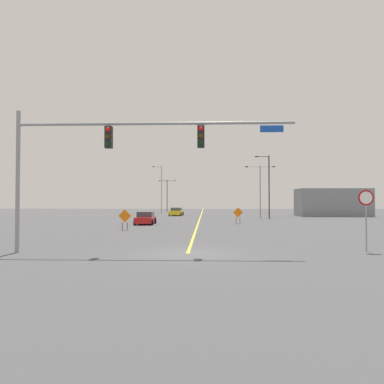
{
  "coord_description": "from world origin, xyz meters",
  "views": [
    {
      "loc": [
        0.86,
        -17.34,
        2.49
      ],
      "look_at": [
        -1.05,
        33.03,
        3.71
      ],
      "focal_mm": 34.23,
      "sensor_mm": 36.0,
      "label": 1
    }
  ],
  "objects_px": {
    "traffic_signal_assembly": "(111,147)",
    "car_yellow_near": "(176,212)",
    "construction_sign_left_shoulder": "(125,217)",
    "street_lamp_mid_left": "(167,192)",
    "street_lamp_far_right": "(260,186)",
    "street_lamp_near_right": "(161,187)",
    "construction_sign_right_shoulder": "(238,213)",
    "car_red_passing": "(145,218)",
    "stop_sign": "(366,208)",
    "street_lamp_mid_right": "(268,184)"
  },
  "relations": [
    {
      "from": "car_red_passing",
      "to": "car_yellow_near",
      "type": "relative_size",
      "value": 1.0
    },
    {
      "from": "traffic_signal_assembly",
      "to": "construction_sign_left_shoulder",
      "type": "xyz_separation_m",
      "value": [
        -2.37,
        13.73,
        -3.95
      ]
    },
    {
      "from": "traffic_signal_assembly",
      "to": "car_red_passing",
      "type": "relative_size",
      "value": 3.24
    },
    {
      "from": "traffic_signal_assembly",
      "to": "street_lamp_mid_left",
      "type": "relative_size",
      "value": 1.82
    },
    {
      "from": "traffic_signal_assembly",
      "to": "car_yellow_near",
      "type": "height_order",
      "value": "traffic_signal_assembly"
    },
    {
      "from": "car_red_passing",
      "to": "street_lamp_mid_right",
      "type": "bearing_deg",
      "value": 41.54
    },
    {
      "from": "traffic_signal_assembly",
      "to": "street_lamp_far_right",
      "type": "distance_m",
      "value": 40.23
    },
    {
      "from": "street_lamp_mid_left",
      "to": "construction_sign_right_shoulder",
      "type": "height_order",
      "value": "street_lamp_mid_left"
    },
    {
      "from": "stop_sign",
      "to": "street_lamp_near_right",
      "type": "relative_size",
      "value": 0.31
    },
    {
      "from": "street_lamp_far_right",
      "to": "car_red_passing",
      "type": "height_order",
      "value": "street_lamp_far_right"
    },
    {
      "from": "construction_sign_right_shoulder",
      "to": "stop_sign",
      "type": "bearing_deg",
      "value": -78.51
    },
    {
      "from": "construction_sign_left_shoulder",
      "to": "street_lamp_mid_left",
      "type": "bearing_deg",
      "value": 92.3
    },
    {
      "from": "construction_sign_right_shoulder",
      "to": "street_lamp_mid_left",
      "type": "bearing_deg",
      "value": 105.34
    },
    {
      "from": "traffic_signal_assembly",
      "to": "construction_sign_right_shoulder",
      "type": "bearing_deg",
      "value": 70.3
    },
    {
      "from": "street_lamp_far_right",
      "to": "street_lamp_mid_left",
      "type": "bearing_deg",
      "value": 119.75
    },
    {
      "from": "traffic_signal_assembly",
      "to": "car_yellow_near",
      "type": "xyz_separation_m",
      "value": [
        -0.41,
        44.27,
        -4.42
      ]
    },
    {
      "from": "construction_sign_left_shoulder",
      "to": "construction_sign_right_shoulder",
      "type": "bearing_deg",
      "value": 40.0
    },
    {
      "from": "street_lamp_mid_left",
      "to": "street_lamp_far_right",
      "type": "height_order",
      "value": "street_lamp_far_right"
    },
    {
      "from": "construction_sign_right_shoulder",
      "to": "car_red_passing",
      "type": "xyz_separation_m",
      "value": [
        -9.92,
        -1.05,
        -0.49
      ]
    },
    {
      "from": "traffic_signal_assembly",
      "to": "car_yellow_near",
      "type": "relative_size",
      "value": 3.24
    },
    {
      "from": "traffic_signal_assembly",
      "to": "stop_sign",
      "type": "relative_size",
      "value": 4.43
    },
    {
      "from": "construction_sign_right_shoulder",
      "to": "car_yellow_near",
      "type": "height_order",
      "value": "construction_sign_right_shoulder"
    },
    {
      "from": "car_red_passing",
      "to": "car_yellow_near",
      "type": "height_order",
      "value": "car_yellow_near"
    },
    {
      "from": "car_red_passing",
      "to": "car_yellow_near",
      "type": "bearing_deg",
      "value": 86.34
    },
    {
      "from": "traffic_signal_assembly",
      "to": "street_lamp_near_right",
      "type": "xyz_separation_m",
      "value": [
        -4.9,
        59.19,
        0.3
      ]
    },
    {
      "from": "construction_sign_left_shoulder",
      "to": "traffic_signal_assembly",
      "type": "bearing_deg",
      "value": -80.2
    },
    {
      "from": "street_lamp_near_right",
      "to": "street_lamp_far_right",
      "type": "distance_m",
      "value": 27.48
    },
    {
      "from": "construction_sign_right_shoulder",
      "to": "car_red_passing",
      "type": "relative_size",
      "value": 0.43
    },
    {
      "from": "street_lamp_mid_right",
      "to": "construction_sign_right_shoulder",
      "type": "bearing_deg",
      "value": -113.24
    },
    {
      "from": "traffic_signal_assembly",
      "to": "street_lamp_far_right",
      "type": "bearing_deg",
      "value": 71.5
    },
    {
      "from": "street_lamp_near_right",
      "to": "car_yellow_near",
      "type": "relative_size",
      "value": 2.37
    },
    {
      "from": "street_lamp_far_right",
      "to": "construction_sign_left_shoulder",
      "type": "height_order",
      "value": "street_lamp_far_right"
    },
    {
      "from": "street_lamp_far_right",
      "to": "street_lamp_near_right",
      "type": "bearing_deg",
      "value": 130.01
    },
    {
      "from": "construction_sign_right_shoulder",
      "to": "construction_sign_left_shoulder",
      "type": "distance_m",
      "value": 13.6
    },
    {
      "from": "stop_sign",
      "to": "construction_sign_left_shoulder",
      "type": "bearing_deg",
      "value": 139.14
    },
    {
      "from": "stop_sign",
      "to": "street_lamp_mid_right",
      "type": "bearing_deg",
      "value": 88.35
    },
    {
      "from": "street_lamp_near_right",
      "to": "traffic_signal_assembly",
      "type": "bearing_deg",
      "value": -85.27
    },
    {
      "from": "stop_sign",
      "to": "street_lamp_far_right",
      "type": "height_order",
      "value": "street_lamp_far_right"
    },
    {
      "from": "street_lamp_near_right",
      "to": "construction_sign_left_shoulder",
      "type": "bearing_deg",
      "value": -86.82
    },
    {
      "from": "street_lamp_mid_left",
      "to": "street_lamp_mid_right",
      "type": "distance_m",
      "value": 38.03
    },
    {
      "from": "street_lamp_near_right",
      "to": "street_lamp_mid_left",
      "type": "bearing_deg",
      "value": 87.97
    },
    {
      "from": "construction_sign_left_shoulder",
      "to": "car_yellow_near",
      "type": "height_order",
      "value": "construction_sign_left_shoulder"
    },
    {
      "from": "construction_sign_left_shoulder",
      "to": "car_yellow_near",
      "type": "bearing_deg",
      "value": 86.33
    },
    {
      "from": "traffic_signal_assembly",
      "to": "car_red_passing",
      "type": "bearing_deg",
      "value": 95.01
    },
    {
      "from": "traffic_signal_assembly",
      "to": "street_lamp_far_right",
      "type": "relative_size",
      "value": 1.72
    },
    {
      "from": "street_lamp_mid_left",
      "to": "street_lamp_far_right",
      "type": "distance_m",
      "value": 34.94
    },
    {
      "from": "street_lamp_mid_right",
      "to": "traffic_signal_assembly",
      "type": "bearing_deg",
      "value": -110.98
    },
    {
      "from": "traffic_signal_assembly",
      "to": "car_yellow_near",
      "type": "distance_m",
      "value": 44.49
    },
    {
      "from": "street_lamp_mid_left",
      "to": "car_yellow_near",
      "type": "bearing_deg",
      "value": -80.26
    },
    {
      "from": "car_yellow_near",
      "to": "construction_sign_right_shoulder",
      "type": "bearing_deg",
      "value": -68.78
    }
  ]
}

